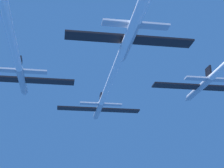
# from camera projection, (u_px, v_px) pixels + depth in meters

# --- Properties ---
(jet_lead) EXTENTS (18.02, 52.66, 2.98)m
(jet_lead) POSITION_uv_depth(u_px,v_px,m) (107.00, 89.00, 65.91)
(jet_lead) COLOR #B2BAC6
(jet_left_wing) EXTENTS (18.02, 52.41, 2.98)m
(jet_left_wing) POSITION_uv_depth(u_px,v_px,m) (13.00, 44.00, 49.20)
(jet_left_wing) COLOR #B2BAC6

